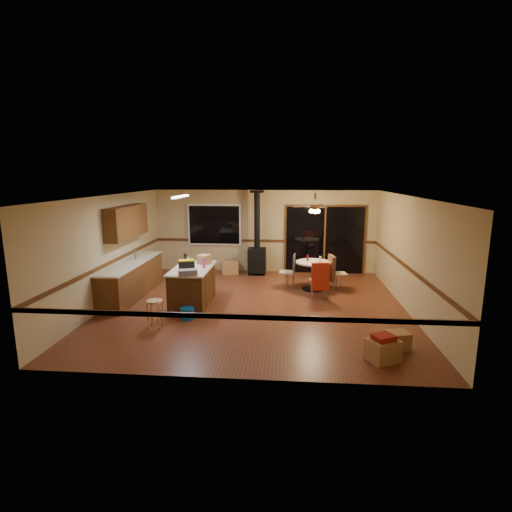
# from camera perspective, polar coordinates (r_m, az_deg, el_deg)

# --- Properties ---
(floor) EXTENTS (7.00, 7.00, 0.00)m
(floor) POSITION_cam_1_polar(r_m,az_deg,el_deg) (9.61, -0.15, -7.09)
(floor) COLOR brown
(floor) RESTS_ON ground
(ceiling) EXTENTS (7.00, 7.00, 0.00)m
(ceiling) POSITION_cam_1_polar(r_m,az_deg,el_deg) (9.12, -0.16, 8.59)
(ceiling) COLOR silver
(ceiling) RESTS_ON ground
(wall_back) EXTENTS (7.00, 0.00, 7.00)m
(wall_back) POSITION_cam_1_polar(r_m,az_deg,el_deg) (12.72, 1.21, 3.54)
(wall_back) COLOR tan
(wall_back) RESTS_ON ground
(wall_front) EXTENTS (7.00, 0.00, 7.00)m
(wall_front) POSITION_cam_1_polar(r_m,az_deg,el_deg) (5.90, -3.11, -5.95)
(wall_front) COLOR tan
(wall_front) RESTS_ON ground
(wall_left) EXTENTS (0.00, 7.00, 7.00)m
(wall_left) POSITION_cam_1_polar(r_m,az_deg,el_deg) (10.19, -20.17, 0.82)
(wall_left) COLOR tan
(wall_left) RESTS_ON ground
(wall_right) EXTENTS (0.00, 7.00, 7.00)m
(wall_right) POSITION_cam_1_polar(r_m,az_deg,el_deg) (9.63, 21.07, 0.17)
(wall_right) COLOR tan
(wall_right) RESTS_ON ground
(chair_rail) EXTENTS (7.00, 7.00, 0.08)m
(chair_rail) POSITION_cam_1_polar(r_m,az_deg,el_deg) (9.34, -0.15, -1.27)
(chair_rail) COLOR #4E2D13
(chair_rail) RESTS_ON ground
(window) EXTENTS (1.72, 0.10, 1.32)m
(window) POSITION_cam_1_polar(r_m,az_deg,el_deg) (12.84, -5.96, 4.46)
(window) COLOR black
(window) RESTS_ON ground
(sliding_door) EXTENTS (2.52, 0.10, 2.10)m
(sliding_door) POSITION_cam_1_polar(r_m,az_deg,el_deg) (12.73, 9.76, 2.24)
(sliding_door) COLOR black
(sliding_door) RESTS_ON ground
(lower_cabinets) EXTENTS (0.60, 3.00, 0.86)m
(lower_cabinets) POSITION_cam_1_polar(r_m,az_deg,el_deg) (10.70, -17.28, -3.28)
(lower_cabinets) COLOR #5A3416
(lower_cabinets) RESTS_ON ground
(countertop) EXTENTS (0.64, 3.04, 0.04)m
(countertop) POSITION_cam_1_polar(r_m,az_deg,el_deg) (10.60, -17.42, -0.92)
(countertop) COLOR beige
(countertop) RESTS_ON lower_cabinets
(upper_cabinets) EXTENTS (0.35, 2.00, 0.80)m
(upper_cabinets) POSITION_cam_1_polar(r_m,az_deg,el_deg) (10.66, -17.97, 4.68)
(upper_cabinets) COLOR #5A3416
(upper_cabinets) RESTS_ON ground
(kitchen_island) EXTENTS (0.88, 1.68, 0.90)m
(kitchen_island) POSITION_cam_1_polar(r_m,az_deg,el_deg) (9.71, -9.03, -4.24)
(kitchen_island) COLOR #412610
(kitchen_island) RESTS_ON ground
(wood_stove) EXTENTS (0.55, 0.50, 2.52)m
(wood_stove) POSITION_cam_1_polar(r_m,az_deg,el_deg) (12.38, 0.14, 0.65)
(wood_stove) COLOR black
(wood_stove) RESTS_ON ground
(ceiling_fan) EXTENTS (0.24, 0.24, 0.55)m
(ceiling_fan) POSITION_cam_1_polar(r_m,az_deg,el_deg) (10.61, 8.41, 6.78)
(ceiling_fan) COLOR brown
(ceiling_fan) RESTS_ON ceiling
(fluorescent_strip) EXTENTS (0.10, 1.20, 0.04)m
(fluorescent_strip) POSITION_cam_1_polar(r_m,az_deg,el_deg) (9.73, -10.73, 8.34)
(fluorescent_strip) COLOR white
(fluorescent_strip) RESTS_ON ceiling
(toolbox_grey) EXTENTS (0.46, 0.35, 0.13)m
(toolbox_grey) POSITION_cam_1_polar(r_m,az_deg,el_deg) (8.89, -9.72, -2.33)
(toolbox_grey) COLOR slate
(toolbox_grey) RESTS_ON kitchen_island
(toolbox_black) EXTENTS (0.41, 0.31, 0.20)m
(toolbox_black) POSITION_cam_1_polar(r_m,az_deg,el_deg) (9.44, -9.89, -1.30)
(toolbox_black) COLOR black
(toolbox_black) RESTS_ON kitchen_island
(toolbox_yellow_lid) EXTENTS (0.39, 0.30, 0.03)m
(toolbox_yellow_lid) POSITION_cam_1_polar(r_m,az_deg,el_deg) (9.42, -9.91, -0.62)
(toolbox_yellow_lid) COLOR gold
(toolbox_yellow_lid) RESTS_ON toolbox_black
(box_on_island) EXTENTS (0.30, 0.37, 0.22)m
(box_on_island) POSITION_cam_1_polar(r_m,az_deg,el_deg) (10.00, -7.43, -0.46)
(box_on_island) COLOR #9C7345
(box_on_island) RESTS_ON kitchen_island
(bottle_dark) EXTENTS (0.10, 0.10, 0.28)m
(bottle_dark) POSITION_cam_1_polar(r_m,az_deg,el_deg) (9.93, -10.06, -0.44)
(bottle_dark) COLOR black
(bottle_dark) RESTS_ON kitchen_island
(bottle_pink) EXTENTS (0.10, 0.10, 0.24)m
(bottle_pink) POSITION_cam_1_polar(r_m,az_deg,el_deg) (9.54, -7.48, -0.99)
(bottle_pink) COLOR #D84C8C
(bottle_pink) RESTS_ON kitchen_island
(bottle_white) EXTENTS (0.08, 0.08, 0.19)m
(bottle_white) POSITION_cam_1_polar(r_m,az_deg,el_deg) (9.93, -9.69, -0.70)
(bottle_white) COLOR white
(bottle_white) RESTS_ON kitchen_island
(bar_stool) EXTENTS (0.38, 0.38, 0.57)m
(bar_stool) POSITION_cam_1_polar(r_m,az_deg,el_deg) (8.49, -14.19, -7.98)
(bar_stool) COLOR tan
(bar_stool) RESTS_ON floor
(blue_bucket) EXTENTS (0.38, 0.38, 0.25)m
(blue_bucket) POSITION_cam_1_polar(r_m,az_deg,el_deg) (8.84, -9.81, -8.09)
(blue_bucket) COLOR #0B54A7
(blue_bucket) RESTS_ON floor
(dining_table) EXTENTS (0.93, 0.93, 0.78)m
(dining_table) POSITION_cam_1_polar(r_m,az_deg,el_deg) (10.88, 8.15, -2.07)
(dining_table) COLOR black
(dining_table) RESTS_ON ground
(glass_red) EXTENTS (0.08, 0.08, 0.16)m
(glass_red) POSITION_cam_1_polar(r_m,az_deg,el_deg) (10.89, 7.38, -0.25)
(glass_red) COLOR #590C14
(glass_red) RESTS_ON dining_table
(glass_cream) EXTENTS (0.08, 0.08, 0.16)m
(glass_cream) POSITION_cam_1_polar(r_m,az_deg,el_deg) (10.77, 9.17, -0.46)
(glass_cream) COLOR beige
(glass_cream) RESTS_ON dining_table
(chair_left) EXTENTS (0.45, 0.44, 0.51)m
(chair_left) POSITION_cam_1_polar(r_m,az_deg,el_deg) (10.93, 5.01, -1.62)
(chair_left) COLOR tan
(chair_left) RESTS_ON ground
(chair_near) EXTENTS (0.48, 0.51, 0.70)m
(chair_near) POSITION_cam_1_polar(r_m,az_deg,el_deg) (10.02, 9.14, -2.90)
(chair_near) COLOR tan
(chair_near) RESTS_ON ground
(chair_right) EXTENTS (0.53, 0.49, 0.70)m
(chair_right) POSITION_cam_1_polar(r_m,az_deg,el_deg) (10.92, 10.88, -1.75)
(chair_right) COLOR tan
(chair_right) RESTS_ON ground
(box_under_window) EXTENTS (0.57, 0.49, 0.40)m
(box_under_window) POSITION_cam_1_polar(r_m,az_deg,el_deg) (12.64, -3.72, -1.60)
(box_under_window) COLOR #9C7345
(box_under_window) RESTS_ON floor
(box_corner_a) EXTENTS (0.62, 0.59, 0.37)m
(box_corner_a) POSITION_cam_1_polar(r_m,az_deg,el_deg) (7.19, 17.67, -12.71)
(box_corner_a) COLOR #9C7345
(box_corner_a) RESTS_ON floor
(box_corner_b) EXTENTS (0.46, 0.42, 0.31)m
(box_corner_b) POSITION_cam_1_polar(r_m,az_deg,el_deg) (7.74, 19.56, -11.28)
(box_corner_b) COLOR #9C7345
(box_corner_b) RESTS_ON floor
(box_small_red) EXTENTS (0.43, 0.40, 0.09)m
(box_small_red) POSITION_cam_1_polar(r_m,az_deg,el_deg) (7.10, 17.79, -11.02)
(box_small_red) COLOR maroon
(box_small_red) RESTS_ON box_corner_a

